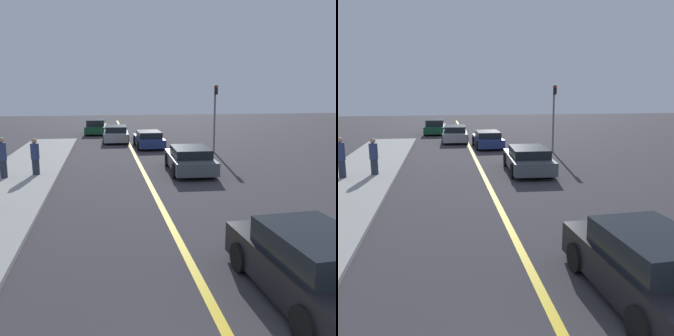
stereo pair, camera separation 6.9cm
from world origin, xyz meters
The scene contains 10 objects.
road_center_line centered at (0.00, 18.00, 0.00)m, with size 0.20×60.00×0.01m.
sidewalk_left centered at (-5.66, 14.07, 0.07)m, with size 3.41×28.14×0.13m.
car_near_right_lane centered at (1.84, 3.35, 0.66)m, with size 2.00×4.07×1.37m.
car_ahead_center centered at (2.23, 14.86, 0.61)m, with size 2.19×4.65×1.21m.
car_far_distant centered at (1.25, 23.26, 0.56)m, with size 1.92×4.34×1.14m.
car_parked_left_lot centered at (-0.89, 26.75, 0.61)m, with size 2.03×4.78×1.23m.
car_oncoming_far centered at (-2.49, 32.46, 0.64)m, with size 2.05×4.62×1.32m.
pedestrian_mid_group centered at (-6.19, 14.37, 1.02)m, with size 0.36×0.36×1.78m.
pedestrian_far_standing centered at (-4.92, 14.82, 0.96)m, with size 0.37×0.37×1.65m.
traffic_light centered at (5.12, 20.36, 2.57)m, with size 0.18×0.40×4.19m.
Camera 2 is at (-1.78, -2.55, 3.83)m, focal length 40.00 mm.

